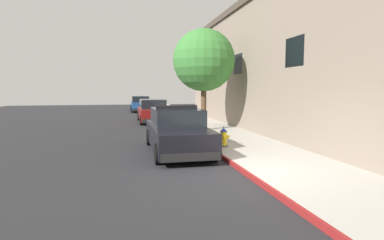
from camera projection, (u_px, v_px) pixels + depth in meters
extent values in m
cube|color=#232326|center=(99.00, 133.00, 17.04)|extent=(28.59, 60.00, 0.20)
cube|color=#ADA89E|center=(206.00, 127.00, 18.29)|extent=(3.06, 60.00, 0.14)
cube|color=maroon|center=(180.00, 128.00, 17.96)|extent=(0.08, 60.00, 0.14)
cube|color=gray|center=(281.00, 71.00, 17.92)|extent=(5.24, 21.01, 6.60)
cube|color=#473D33|center=(283.00, 8.00, 17.58)|extent=(5.48, 21.25, 0.36)
cube|color=black|center=(295.00, 52.00, 11.62)|extent=(0.06, 1.30, 1.10)
cube|color=black|center=(238.00, 64.00, 17.34)|extent=(0.06, 1.30, 1.10)
cube|color=black|center=(210.00, 70.00, 23.06)|extent=(0.06, 1.30, 1.10)
cube|color=black|center=(177.00, 136.00, 11.29)|extent=(1.84, 4.80, 0.76)
cube|color=black|center=(176.00, 117.00, 11.37)|extent=(1.64, 2.50, 0.60)
cube|color=black|center=(191.00, 157.00, 9.04)|extent=(1.76, 0.16, 0.24)
cube|color=black|center=(168.00, 134.00, 13.59)|extent=(1.76, 0.16, 0.24)
cylinder|color=black|center=(149.00, 137.00, 12.79)|extent=(0.22, 0.64, 0.64)
cylinder|color=black|center=(191.00, 136.00, 13.15)|extent=(0.22, 0.64, 0.64)
cylinder|color=black|center=(158.00, 154.00, 9.48)|extent=(0.22, 0.64, 0.64)
cylinder|color=black|center=(213.00, 151.00, 9.84)|extent=(0.22, 0.64, 0.64)
cube|color=black|center=(177.00, 107.00, 11.29)|extent=(1.48, 0.20, 0.12)
cube|color=red|center=(167.00, 107.00, 11.21)|extent=(0.44, 0.18, 0.11)
cube|color=#1E33E0|center=(186.00, 107.00, 11.36)|extent=(0.44, 0.18, 0.11)
cube|color=maroon|center=(153.00, 114.00, 21.65)|extent=(1.84, 4.80, 0.76)
cube|color=black|center=(153.00, 104.00, 21.73)|extent=(1.64, 2.50, 0.60)
cube|color=black|center=(156.00, 121.00, 19.40)|extent=(1.76, 0.16, 0.24)
cube|color=black|center=(150.00, 115.00, 23.95)|extent=(1.76, 0.16, 0.24)
cylinder|color=black|center=(139.00, 116.00, 23.14)|extent=(0.22, 0.64, 0.64)
cylinder|color=black|center=(162.00, 115.00, 23.51)|extent=(0.22, 0.64, 0.64)
cylinder|color=black|center=(142.00, 120.00, 19.84)|extent=(0.22, 0.64, 0.64)
cylinder|color=black|center=(169.00, 120.00, 20.20)|extent=(0.22, 0.64, 0.64)
cube|color=navy|center=(140.00, 106.00, 32.03)|extent=(1.84, 4.80, 0.76)
cube|color=black|center=(140.00, 99.00, 32.11)|extent=(1.64, 2.50, 0.60)
cube|color=black|center=(142.00, 110.00, 29.78)|extent=(1.76, 0.16, 0.24)
cube|color=black|center=(139.00, 107.00, 34.33)|extent=(1.76, 0.16, 0.24)
cylinder|color=black|center=(131.00, 107.00, 33.52)|extent=(0.22, 0.64, 0.64)
cylinder|color=black|center=(148.00, 107.00, 33.89)|extent=(0.22, 0.64, 0.64)
cylinder|color=black|center=(132.00, 109.00, 30.22)|extent=(0.22, 0.64, 0.64)
cylinder|color=black|center=(150.00, 109.00, 30.58)|extent=(0.22, 0.64, 0.64)
cylinder|color=#4C4C51|center=(223.00, 146.00, 11.69)|extent=(0.32, 0.32, 0.06)
cylinder|color=yellow|center=(224.00, 138.00, 11.67)|extent=(0.24, 0.24, 0.50)
cone|color=navy|center=(224.00, 130.00, 11.64)|extent=(0.28, 0.28, 0.14)
cylinder|color=#4C4C51|center=(224.00, 127.00, 11.63)|extent=(0.05, 0.05, 0.06)
cylinder|color=yellow|center=(219.00, 137.00, 11.63)|extent=(0.10, 0.10, 0.10)
cylinder|color=yellow|center=(228.00, 137.00, 11.70)|extent=(0.10, 0.10, 0.10)
cylinder|color=yellow|center=(225.00, 139.00, 11.49)|extent=(0.13, 0.12, 0.13)
cylinder|color=brown|center=(204.00, 106.00, 16.39)|extent=(0.28, 0.28, 2.49)
sphere|color=#387A33|center=(204.00, 60.00, 16.16)|extent=(3.19, 3.19, 3.19)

